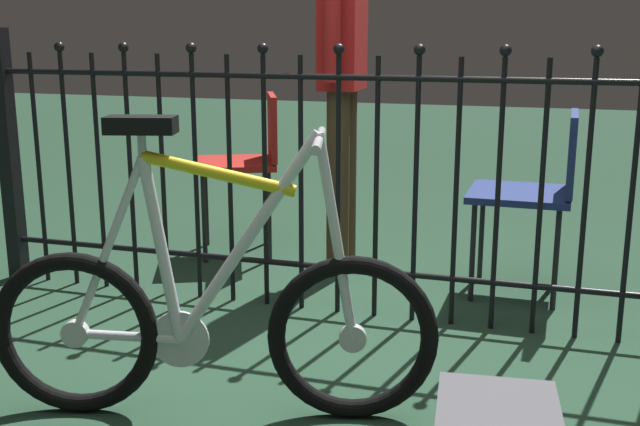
# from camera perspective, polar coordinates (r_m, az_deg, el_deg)

# --- Properties ---
(ground_plane) EXTENTS (20.00, 20.00, 0.00)m
(ground_plane) POSITION_cam_1_polar(r_m,az_deg,el_deg) (2.60, 2.79, -13.29)
(ground_plane) COLOR #213F2C
(iron_fence) EXTENTS (3.81, 0.07, 1.17)m
(iron_fence) POSITION_cam_1_polar(r_m,az_deg,el_deg) (3.10, 5.40, 2.55)
(iron_fence) COLOR black
(iron_fence) RESTS_ON ground
(bicycle) EXTENTS (1.33, 0.48, 0.92)m
(bicycle) POSITION_cam_1_polar(r_m,az_deg,el_deg) (2.38, -7.96, -7.74)
(bicycle) COLOR black
(bicycle) RESTS_ON ground
(chair_navy) EXTENTS (0.44, 0.44, 0.82)m
(chair_navy) POSITION_cam_1_polar(r_m,az_deg,el_deg) (3.51, 15.82, 2.11)
(chair_navy) COLOR black
(chair_navy) RESTS_ON ground
(chair_red) EXTENTS (0.54, 0.54, 0.84)m
(chair_red) POSITION_cam_1_polar(r_m,az_deg,el_deg) (4.06, -5.19, 4.32)
(chair_red) COLOR black
(chair_red) RESTS_ON ground
(person_visitor) EXTENTS (0.24, 0.48, 1.76)m
(person_visitor) POSITION_cam_1_polar(r_m,az_deg,el_deg) (3.71, 1.67, 11.91)
(person_visitor) COLOR #4C3823
(person_visitor) RESTS_ON ground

